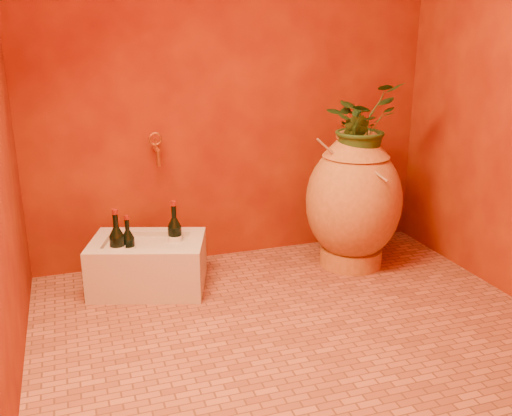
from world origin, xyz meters
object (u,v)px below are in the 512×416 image
object	(u,v)px
wine_bottle_b	(118,248)
wall_tap	(156,147)
stone_basin	(148,265)
wine_bottle_c	(129,248)
amphora	(354,201)
wine_bottle_a	(175,238)

from	to	relation	value
wine_bottle_b	wall_tap	bearing A→B (deg)	48.32
stone_basin	wall_tap	world-z (taller)	wall_tap
wine_bottle_c	wall_tap	bearing A→B (deg)	52.78
amphora	wall_tap	bearing A→B (deg)	164.39
stone_basin	wine_bottle_b	world-z (taller)	wine_bottle_b
wine_bottle_a	wine_bottle_b	xyz separation A→B (m)	(-0.32, -0.07, 0.00)
wine_bottle_b	wine_bottle_c	bearing A→B (deg)	22.68
wine_bottle_c	wall_tap	distance (m)	0.61
wine_bottle_b	wall_tap	distance (m)	0.63
amphora	wine_bottle_a	world-z (taller)	amphora
amphora	wine_bottle_c	bearing A→B (deg)	179.00
wall_tap	wine_bottle_b	bearing A→B (deg)	-131.68
wine_bottle_c	wine_bottle_a	bearing A→B (deg)	9.92
stone_basin	wine_bottle_c	world-z (taller)	wine_bottle_c
wine_bottle_c	stone_basin	bearing A→B (deg)	17.31
wine_bottle_a	wall_tap	distance (m)	0.53
stone_basin	wine_bottle_a	xyz separation A→B (m)	(0.16, 0.01, 0.14)
wine_bottle_a	wall_tap	world-z (taller)	wall_tap
amphora	wine_bottle_c	xyz separation A→B (m)	(-1.34, 0.02, -0.15)
wine_bottle_c	wall_tap	xyz separation A→B (m)	(0.22, 0.29, 0.49)
wine_bottle_a	wine_bottle_c	world-z (taller)	wine_bottle_a
wine_bottle_b	wine_bottle_c	xyz separation A→B (m)	(0.06, 0.03, -0.02)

